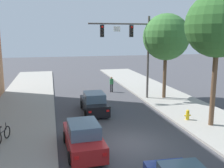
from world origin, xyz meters
TOP-DOWN VIEW (x-y plane):
  - ground_plane at (0.00, 0.00)m, footprint 120.00×120.00m
  - sidewalk_left at (-6.50, 0.00)m, footprint 5.00×60.00m
  - traffic_signal_mast at (3.06, 9.33)m, footprint 5.62×0.38m
  - car_lead_black at (-0.98, 6.30)m, footprint 1.84×4.24m
  - car_following_red at (-2.66, -0.36)m, footprint 1.96×4.30m
  - pedestrian_crossing_road at (2.02, 13.11)m, footprint 0.36×0.22m
  - bicycle_leaning at (-6.90, 1.50)m, footprint 0.56×1.71m
  - fire_hydrant at (5.02, 2.59)m, footprint 0.48×0.24m
  - street_tree_nearest at (5.99, 1.27)m, footprint 4.05×4.05m
  - street_tree_second at (6.16, 9.00)m, footprint 4.23×4.23m

SIDE VIEW (x-z plane):
  - ground_plane at x=0.00m, z-range 0.00..0.00m
  - sidewalk_left at x=-6.50m, z-range 0.00..0.15m
  - fire_hydrant at x=5.02m, z-range 0.15..0.87m
  - bicycle_leaning at x=-6.90m, z-range 0.05..1.03m
  - car_lead_black at x=-0.98m, z-range -0.08..1.52m
  - car_following_red at x=-2.66m, z-range -0.08..1.52m
  - pedestrian_crossing_road at x=2.02m, z-range 0.09..1.73m
  - traffic_signal_mast at x=3.06m, z-range 1.54..9.04m
  - street_tree_second at x=6.16m, z-range 1.90..9.67m
  - street_tree_nearest at x=5.99m, z-range 2.34..10.82m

